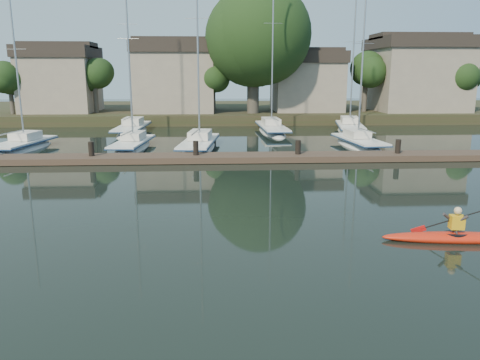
{
  "coord_description": "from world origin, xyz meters",
  "views": [
    {
      "loc": [
        -1.84,
        -13.0,
        5.1
      ],
      "look_at": [
        -0.95,
        3.83,
        1.2
      ],
      "focal_mm": 35.0,
      "sensor_mm": 36.0,
      "label": 1
    }
  ],
  "objects_px": {
    "dock": "(247,157)",
    "sailboat_2": "(199,151)",
    "sailboat_1": "(133,151)",
    "sailboat_5": "(132,135)",
    "sailboat_6": "(272,134)",
    "sailboat_0": "(24,152)",
    "sailboat_7": "(349,133)",
    "sailboat_3": "(359,149)",
    "kayak": "(460,236)"
  },
  "relations": [
    {
      "from": "kayak",
      "to": "dock",
      "type": "bearing_deg",
      "value": 117.68
    },
    {
      "from": "sailboat_6",
      "to": "sailboat_7",
      "type": "relative_size",
      "value": 1.17
    },
    {
      "from": "sailboat_3",
      "to": "sailboat_7",
      "type": "xyz_separation_m",
      "value": [
        1.83,
        8.71,
        -0.02
      ]
    },
    {
      "from": "sailboat_2",
      "to": "sailboat_0",
      "type": "bearing_deg",
      "value": -174.79
    },
    {
      "from": "sailboat_6",
      "to": "sailboat_7",
      "type": "distance_m",
      "value": 6.99
    },
    {
      "from": "sailboat_0",
      "to": "sailboat_6",
      "type": "xyz_separation_m",
      "value": [
        17.86,
        8.44,
        0.01
      ]
    },
    {
      "from": "sailboat_5",
      "to": "sailboat_0",
      "type": "bearing_deg",
      "value": -122.52
    },
    {
      "from": "kayak",
      "to": "sailboat_6",
      "type": "relative_size",
      "value": 0.31
    },
    {
      "from": "sailboat_1",
      "to": "sailboat_3",
      "type": "height_order",
      "value": "sailboat_1"
    },
    {
      "from": "kayak",
      "to": "sailboat_3",
      "type": "bearing_deg",
      "value": 87.59
    },
    {
      "from": "kayak",
      "to": "dock",
      "type": "height_order",
      "value": "kayak"
    },
    {
      "from": "sailboat_0",
      "to": "kayak",
      "type": "bearing_deg",
      "value": -33.38
    },
    {
      "from": "sailboat_3",
      "to": "dock",
      "type": "bearing_deg",
      "value": -154.05
    },
    {
      "from": "sailboat_2",
      "to": "sailboat_7",
      "type": "bearing_deg",
      "value": 41.62
    },
    {
      "from": "sailboat_1",
      "to": "sailboat_6",
      "type": "relative_size",
      "value": 0.8
    },
    {
      "from": "sailboat_5",
      "to": "sailboat_6",
      "type": "height_order",
      "value": "sailboat_6"
    },
    {
      "from": "sailboat_3",
      "to": "kayak",
      "type": "bearing_deg",
      "value": -103.32
    },
    {
      "from": "dock",
      "to": "sailboat_2",
      "type": "bearing_deg",
      "value": 122.67
    },
    {
      "from": "sailboat_0",
      "to": "sailboat_6",
      "type": "distance_m",
      "value": 19.75
    },
    {
      "from": "sailboat_0",
      "to": "sailboat_7",
      "type": "relative_size",
      "value": 0.86
    },
    {
      "from": "sailboat_2",
      "to": "sailboat_7",
      "type": "height_order",
      "value": "sailboat_2"
    },
    {
      "from": "dock",
      "to": "sailboat_3",
      "type": "distance_m",
      "value": 9.62
    },
    {
      "from": "kayak",
      "to": "sailboat_5",
      "type": "relative_size",
      "value": 0.31
    },
    {
      "from": "sailboat_1",
      "to": "sailboat_2",
      "type": "bearing_deg",
      "value": 0.45
    },
    {
      "from": "sailboat_2",
      "to": "sailboat_6",
      "type": "xyz_separation_m",
      "value": [
        6.02,
        8.73,
        0.0
      ]
    },
    {
      "from": "dock",
      "to": "sailboat_1",
      "type": "bearing_deg",
      "value": 146.44
    },
    {
      "from": "sailboat_2",
      "to": "sailboat_7",
      "type": "distance_m",
      "value": 15.87
    },
    {
      "from": "sailboat_0",
      "to": "sailboat_3",
      "type": "relative_size",
      "value": 0.94
    },
    {
      "from": "dock",
      "to": "sailboat_7",
      "type": "xyz_separation_m",
      "value": [
        10.03,
        13.74,
        -0.4
      ]
    },
    {
      "from": "dock",
      "to": "sailboat_2",
      "type": "height_order",
      "value": "sailboat_2"
    },
    {
      "from": "sailboat_1",
      "to": "sailboat_7",
      "type": "height_order",
      "value": "sailboat_7"
    },
    {
      "from": "sailboat_0",
      "to": "sailboat_5",
      "type": "height_order",
      "value": "sailboat_5"
    },
    {
      "from": "sailboat_1",
      "to": "sailboat_5",
      "type": "relative_size",
      "value": 0.81
    },
    {
      "from": "sailboat_3",
      "to": "sailboat_6",
      "type": "relative_size",
      "value": 0.78
    },
    {
      "from": "sailboat_7",
      "to": "sailboat_1",
      "type": "bearing_deg",
      "value": -143.15
    },
    {
      "from": "sailboat_7",
      "to": "sailboat_3",
      "type": "bearing_deg",
      "value": -91.52
    },
    {
      "from": "sailboat_1",
      "to": "sailboat_3",
      "type": "relative_size",
      "value": 1.03
    },
    {
      "from": "kayak",
      "to": "sailboat_0",
      "type": "height_order",
      "value": "sailboat_0"
    },
    {
      "from": "sailboat_5",
      "to": "kayak",
      "type": "bearing_deg",
      "value": -60.5
    },
    {
      "from": "sailboat_0",
      "to": "sailboat_5",
      "type": "bearing_deg",
      "value": 65.17
    },
    {
      "from": "dock",
      "to": "sailboat_2",
      "type": "relative_size",
      "value": 2.33
    },
    {
      "from": "sailboat_0",
      "to": "sailboat_1",
      "type": "height_order",
      "value": "sailboat_1"
    },
    {
      "from": "kayak",
      "to": "sailboat_0",
      "type": "xyz_separation_m",
      "value": [
        -20.45,
        18.64,
        -0.37
      ]
    },
    {
      "from": "kayak",
      "to": "sailboat_1",
      "type": "relative_size",
      "value": 0.39
    },
    {
      "from": "sailboat_1",
      "to": "sailboat_5",
      "type": "xyz_separation_m",
      "value": [
        -1.49,
        8.58,
        -0.02
      ]
    },
    {
      "from": "dock",
      "to": "sailboat_6",
      "type": "bearing_deg",
      "value": 77.13
    },
    {
      "from": "sailboat_6",
      "to": "sailboat_7",
      "type": "height_order",
      "value": "sailboat_6"
    },
    {
      "from": "sailboat_1",
      "to": "sailboat_3",
      "type": "distance_m",
      "value": 15.72
    },
    {
      "from": "sailboat_5",
      "to": "sailboat_1",
      "type": "bearing_deg",
      "value": -78.89
    },
    {
      "from": "sailboat_1",
      "to": "sailboat_2",
      "type": "height_order",
      "value": "sailboat_2"
    }
  ]
}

